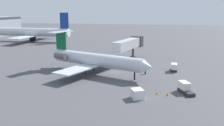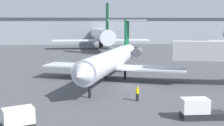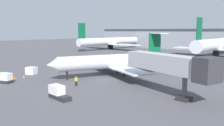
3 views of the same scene
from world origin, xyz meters
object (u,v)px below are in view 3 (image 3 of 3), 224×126
at_px(baggage_tug_trailing, 58,93).
at_px(cargo_container_uld, 31,71).
at_px(baggage_tug_lead, 4,79).
at_px(ground_crew_marshaller, 76,81).
at_px(traffic_cone_mid, 24,77).
at_px(traffic_cone_near, 15,78).
at_px(parked_airliner_west_end, 110,41).
at_px(regional_jet, 115,61).
at_px(parked_airliner_west_mid, 216,45).
at_px(jet_bridge, 172,65).

bearing_deg(baggage_tug_trailing, cargo_container_uld, 163.24).
bearing_deg(baggage_tug_lead, ground_crew_marshaller, 35.25).
distance_m(baggage_tug_trailing, traffic_cone_mid, 18.12).
relative_size(baggage_tug_lead, traffic_cone_near, 7.68).
bearing_deg(parked_airliner_west_end, traffic_cone_near, -59.42).
bearing_deg(regional_jet, cargo_container_uld, -140.65).
bearing_deg(parked_airliner_west_mid, cargo_container_uld, -103.59).
bearing_deg(baggage_tug_lead, cargo_container_uld, 121.29).
xyz_separation_m(baggage_tug_trailing, traffic_cone_near, (-18.17, 1.32, -0.56)).
height_order(baggage_tug_lead, baggage_tug_trailing, same).
bearing_deg(parked_airliner_west_end, baggage_tug_lead, -59.10).
relative_size(regional_jet, jet_bridge, 1.63).
height_order(traffic_cone_mid, parked_airliner_west_end, parked_airliner_west_end).
height_order(baggage_tug_lead, parked_airliner_west_end, parked_airliner_west_end).
bearing_deg(traffic_cone_near, baggage_tug_trailing, -4.16).
bearing_deg(jet_bridge, baggage_tug_lead, -152.26).
xyz_separation_m(cargo_container_uld, traffic_cone_mid, (2.82, -3.10, -0.53)).
height_order(cargo_container_uld, parked_airliner_west_end, parked_airliner_west_end).
xyz_separation_m(parked_airliner_west_end, parked_airliner_west_mid, (52.29, 3.57, 0.36)).
height_order(ground_crew_marshaller, cargo_container_uld, ground_crew_marshaller).
xyz_separation_m(baggage_tug_trailing, traffic_cone_mid, (-17.84, 3.12, -0.56)).
xyz_separation_m(baggage_tug_trailing, parked_airliner_west_mid, (-4.98, 71.08, 3.65)).
bearing_deg(baggage_tug_lead, parked_airliner_west_mid, 81.47).
bearing_deg(traffic_cone_mid, baggage_tug_trailing, -9.93).
height_order(regional_jet, cargo_container_uld, regional_jet).
height_order(baggage_tug_lead, parked_airliner_west_mid, parked_airliner_west_mid).
distance_m(jet_bridge, parked_airliner_west_end, 87.66).
distance_m(traffic_cone_mid, parked_airliner_west_mid, 69.29).
height_order(jet_bridge, traffic_cone_near, jet_bridge).
distance_m(cargo_container_uld, traffic_cone_mid, 4.22).
bearing_deg(parked_airliner_west_end, cargo_container_uld, -59.15).
height_order(jet_bridge, parked_airliner_west_mid, parked_airliner_west_mid).
bearing_deg(jet_bridge, traffic_cone_near, -159.02).
distance_m(ground_crew_marshaller, traffic_cone_near, 14.69).
relative_size(jet_bridge, parked_airliner_west_mid, 0.44).
relative_size(jet_bridge, baggage_tug_lead, 3.95).
distance_m(jet_bridge, traffic_cone_mid, 30.62).
distance_m(regional_jet, ground_crew_marshaller, 12.07).
xyz_separation_m(traffic_cone_mid, parked_airliner_west_end, (-39.43, 64.38, 3.85)).
height_order(regional_jet, traffic_cone_near, regional_jet).
xyz_separation_m(cargo_container_uld, parked_airliner_west_end, (-36.61, 61.29, 3.32)).
bearing_deg(parked_airliner_west_end, baggage_tug_trailing, -49.69).
xyz_separation_m(regional_jet, baggage_tug_lead, (-9.83, -19.82, -2.38)).
height_order(regional_jet, parked_airliner_west_end, parked_airliner_west_end).
bearing_deg(jet_bridge, traffic_cone_mid, -161.99).
bearing_deg(cargo_container_uld, ground_crew_marshaller, 0.89).
relative_size(baggage_tug_lead, traffic_cone_mid, 7.68).
height_order(ground_crew_marshaller, traffic_cone_near, ground_crew_marshaller).
height_order(traffic_cone_mid, parked_airliner_west_mid, parked_airliner_west_mid).
relative_size(ground_crew_marshaller, parked_airliner_west_end, 0.04).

